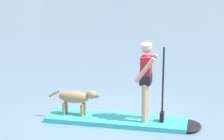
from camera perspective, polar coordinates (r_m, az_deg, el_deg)
ground_plane at (r=8.86m, az=0.60°, el=-7.20°), size 400.00×400.00×0.00m
paddleboard at (r=8.80m, az=2.05°, el=-7.01°), size 3.32×1.70×0.10m
person_paddler at (r=8.43m, az=4.81°, el=-0.82°), size 0.67×0.58×1.65m
dog at (r=8.91m, az=-4.99°, el=-3.84°), size 1.10×0.44×0.57m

